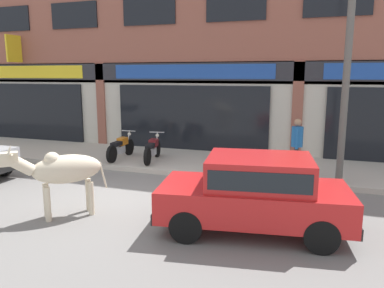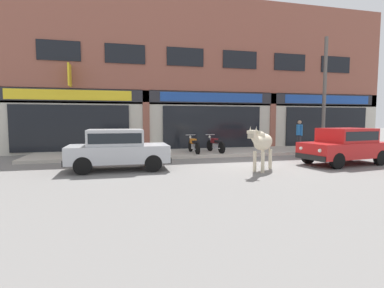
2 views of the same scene
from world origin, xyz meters
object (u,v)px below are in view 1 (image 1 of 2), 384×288
at_px(motorcycle_0, 121,147).
at_px(motorcycle_1, 153,149).
at_px(car_0, 255,190).
at_px(utility_pole, 347,69).
at_px(pedestrian, 297,141).
at_px(cow, 62,170).

distance_m(motorcycle_0, motorcycle_1, 1.15).
relative_size(car_0, utility_pole, 0.64).
bearing_deg(motorcycle_0, utility_pole, -5.78).
height_order(motorcycle_0, pedestrian, pedestrian).
bearing_deg(cow, car_0, 7.66).
bearing_deg(cow, motorcycle_0, 105.27).
bearing_deg(car_0, cow, -172.34).
height_order(motorcycle_1, utility_pole, utility_pole).
bearing_deg(car_0, motorcycle_0, 141.32).
relative_size(pedestrian, utility_pole, 0.27).
distance_m(motorcycle_1, pedestrian, 4.62).
height_order(pedestrian, utility_pole, utility_pole).
xyz_separation_m(motorcycle_1, pedestrian, (4.57, -0.32, 0.60)).
relative_size(cow, motorcycle_1, 0.93).
bearing_deg(pedestrian, car_0, -97.58).
xyz_separation_m(cow, motorcycle_1, (-0.13, 4.74, -0.47)).
xyz_separation_m(cow, motorcycle_0, (-1.28, 4.69, -0.47)).
relative_size(cow, car_0, 0.45).
distance_m(cow, motorcycle_1, 4.77).
relative_size(motorcycle_1, pedestrian, 1.13).
xyz_separation_m(motorcycle_0, motorcycle_1, (1.15, 0.05, 0.00)).
height_order(car_0, motorcycle_0, car_0).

